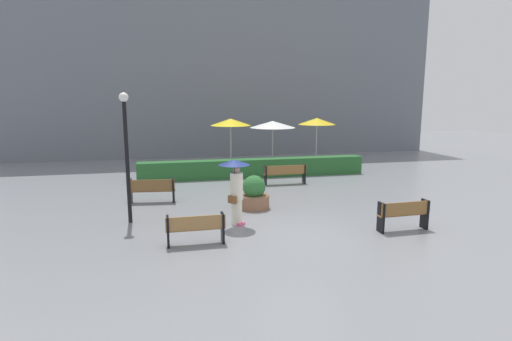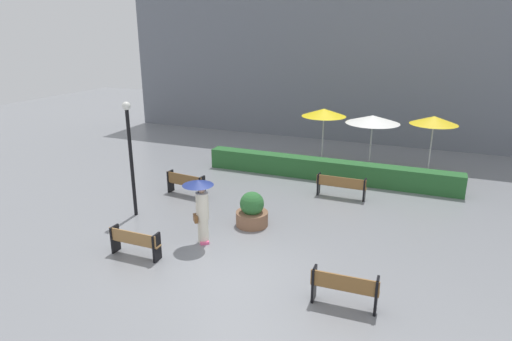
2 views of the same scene
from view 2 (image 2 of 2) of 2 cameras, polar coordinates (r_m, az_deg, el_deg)
name	(u,v)px [view 2 (image 2 of 2)]	position (r m, az deg, el deg)	size (l,w,h in m)	color
ground_plane	(233,273)	(11.89, -3.06, -13.16)	(60.00, 60.00, 0.00)	gray
bench_back_row	(341,185)	(16.90, 11.05, -1.86)	(1.88, 0.34, 0.84)	olive
bench_near_left	(135,241)	(12.87, -15.56, -8.88)	(1.54, 0.36, 0.80)	#9E7242
bench_near_right	(344,287)	(10.53, 11.47, -14.70)	(1.56, 0.39, 0.87)	olive
bench_far_left	(185,183)	(17.06, -9.20, -1.58)	(1.67, 0.52, 0.87)	brown
pedestrian_with_umbrella	(201,203)	(12.97, -7.23, -4.24)	(0.92, 0.92, 2.00)	silver
planter_pot	(252,211)	(14.29, -0.53, -5.35)	(1.05, 1.05, 1.15)	brown
lamp_post	(130,148)	(15.05, -16.11, 2.89)	(0.28, 0.28, 3.94)	black
patio_umbrella_yellow	(324,113)	(20.54, 8.86, 7.48)	(2.06, 2.06, 2.67)	silver
patio_umbrella_white	(373,119)	(20.16, 15.00, 6.46)	(2.38, 2.38, 2.52)	silver
patio_umbrella_yellow_far	(434,120)	(20.16, 22.22, 6.08)	(2.00, 2.00, 2.64)	silver
hedge_strip	(327,170)	(18.88, 9.29, 0.10)	(10.78, 0.70, 0.87)	#28602D
building_facade	(356,35)	(25.56, 12.96, 16.83)	(28.00, 1.20, 11.70)	slate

